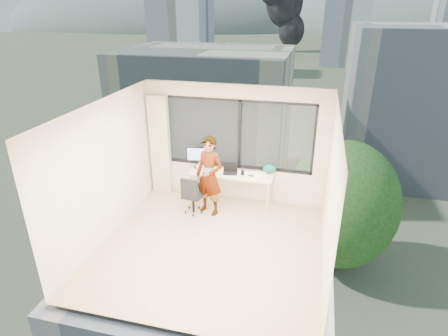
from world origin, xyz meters
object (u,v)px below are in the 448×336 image
(monitor, at_px, (197,157))
(game_console, at_px, (205,165))
(desk, at_px, (231,188))
(chair, at_px, (193,194))
(person, at_px, (209,176))
(laptop, at_px, (230,169))
(handbag, at_px, (269,169))

(monitor, relative_size, game_console, 1.47)
(desk, distance_m, chair, 0.90)
(person, bearing_deg, desk, 71.37)
(desk, height_order, monitor, monitor)
(chair, xyz_separation_m, laptop, (0.67, 0.54, 0.41))
(person, relative_size, monitor, 3.44)
(person, bearing_deg, chair, -146.19)
(chair, bearing_deg, handbag, 30.88)
(person, distance_m, handbag, 1.33)
(handbag, bearing_deg, person, -148.21)
(person, bearing_deg, monitor, 144.97)
(desk, distance_m, handbag, 0.95)
(game_console, bearing_deg, monitor, -166.28)
(desk, bearing_deg, person, -126.82)
(laptop, bearing_deg, chair, -151.76)
(monitor, distance_m, laptop, 0.81)
(desk, relative_size, monitor, 3.64)
(game_console, bearing_deg, person, -73.24)
(desk, height_order, person, person)
(laptop, bearing_deg, monitor, 159.10)
(monitor, relative_size, laptop, 1.52)
(desk, height_order, game_console, game_console)
(chair, bearing_deg, laptop, 43.04)
(desk, height_order, laptop, laptop)
(chair, height_order, person, person)
(monitor, height_order, game_console, monitor)
(game_console, height_order, laptop, laptop)
(handbag, bearing_deg, game_console, -177.47)
(person, height_order, game_console, person)
(desk, height_order, handbag, handbag)
(desk, xyz_separation_m, chair, (-0.69, -0.57, 0.06))
(monitor, bearing_deg, person, -62.66)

